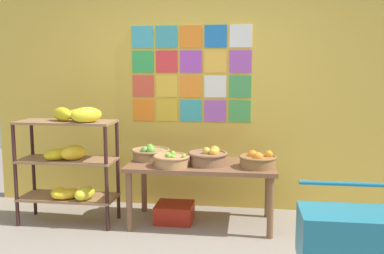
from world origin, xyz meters
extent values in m
cube|color=gold|center=(0.00, 1.93, 1.38)|extent=(4.76, 0.06, 2.76)
cube|color=#3FABBF|center=(-0.61, 1.89, 1.91)|extent=(0.24, 0.01, 0.24)
cube|color=teal|center=(-0.34, 1.89, 1.91)|extent=(0.24, 0.01, 0.24)
cube|color=orange|center=(-0.07, 1.89, 1.91)|extent=(0.24, 0.01, 0.24)
cube|color=blue|center=(0.20, 1.89, 1.91)|extent=(0.24, 0.01, 0.24)
cube|color=white|center=(0.47, 1.89, 1.91)|extent=(0.24, 0.01, 0.24)
cube|color=green|center=(-0.61, 1.89, 1.64)|extent=(0.24, 0.01, 0.24)
cube|color=#E4383D|center=(-0.34, 1.89, 1.64)|extent=(0.24, 0.01, 0.24)
cube|color=#A647BE|center=(-0.07, 1.89, 1.64)|extent=(0.24, 0.01, 0.24)
cube|color=yellow|center=(0.20, 1.89, 1.64)|extent=(0.24, 0.01, 0.24)
cube|color=#A34DB4|center=(0.47, 1.89, 1.64)|extent=(0.24, 0.01, 0.24)
cube|color=#DF4F38|center=(-0.61, 1.89, 1.37)|extent=(0.24, 0.01, 0.24)
cube|color=yellow|center=(-0.34, 1.89, 1.37)|extent=(0.24, 0.01, 0.24)
cube|color=orange|center=(-0.07, 1.89, 1.37)|extent=(0.24, 0.01, 0.24)
cube|color=white|center=(0.20, 1.89, 1.37)|extent=(0.24, 0.01, 0.24)
cube|color=#459C53|center=(0.47, 1.89, 1.37)|extent=(0.24, 0.01, 0.24)
cube|color=orange|center=(-0.61, 1.89, 1.10)|extent=(0.24, 0.01, 0.24)
cube|color=gold|center=(-0.34, 1.89, 1.10)|extent=(0.24, 0.01, 0.24)
cube|color=#39A9AD|center=(-0.07, 1.89, 1.10)|extent=(0.24, 0.01, 0.24)
cube|color=#A257B7|center=(0.20, 1.89, 1.10)|extent=(0.24, 0.01, 0.24)
cube|color=#47A350|center=(0.47, 1.89, 1.10)|extent=(0.24, 0.01, 0.24)
cylinder|color=#341B18|center=(-1.70, 1.03, 0.52)|extent=(0.04, 0.04, 1.04)
cylinder|color=#341B18|center=(-0.77, 1.03, 0.52)|extent=(0.04, 0.04, 1.04)
cylinder|color=#341B18|center=(-1.70, 1.38, 0.52)|extent=(0.04, 0.04, 1.04)
cylinder|color=#341B18|center=(-0.77, 1.38, 0.52)|extent=(0.04, 0.04, 1.04)
cube|color=#956C46|center=(-1.23, 1.20, 0.26)|extent=(0.97, 0.39, 0.03)
ellipsoid|color=yellow|center=(-1.29, 1.11, 0.33)|extent=(0.19, 0.24, 0.11)
ellipsoid|color=yellow|center=(-1.20, 1.10, 0.33)|extent=(0.31, 0.27, 0.11)
ellipsoid|color=yellow|center=(-1.01, 1.09, 0.34)|extent=(0.22, 0.26, 0.13)
cube|color=#956C46|center=(-1.23, 1.20, 0.65)|extent=(0.97, 0.39, 0.02)
ellipsoid|color=yellow|center=(-1.29, 1.14, 0.72)|extent=(0.30, 0.29, 0.12)
ellipsoid|color=yellow|center=(-1.14, 1.16, 0.73)|extent=(0.28, 0.28, 0.15)
cube|color=#956C46|center=(-1.23, 1.20, 1.03)|extent=(0.97, 0.39, 0.02)
ellipsoid|color=yellow|center=(-1.25, 1.18, 1.11)|extent=(0.31, 0.28, 0.14)
ellipsoid|color=yellow|center=(-0.97, 1.09, 1.12)|extent=(0.32, 0.30, 0.15)
ellipsoid|color=yellow|center=(-1.07, 1.20, 1.11)|extent=(0.27, 0.18, 0.12)
cube|color=brown|center=(0.11, 1.34, 0.60)|extent=(1.46, 0.70, 0.04)
cylinder|color=brown|center=(-0.55, 1.05, 0.29)|extent=(0.06, 0.06, 0.58)
cylinder|color=brown|center=(0.78, 1.05, 0.29)|extent=(0.06, 0.06, 0.58)
cylinder|color=brown|center=(-0.55, 1.63, 0.29)|extent=(0.06, 0.06, 0.58)
cylinder|color=brown|center=(0.78, 1.63, 0.29)|extent=(0.06, 0.06, 0.58)
cylinder|color=#8B6345|center=(0.18, 1.29, 0.68)|extent=(0.36, 0.36, 0.11)
torus|color=brown|center=(0.18, 1.29, 0.73)|extent=(0.39, 0.39, 0.03)
sphere|color=gold|center=(0.24, 1.37, 0.75)|extent=(0.10, 0.10, 0.10)
sphere|color=gold|center=(0.17, 1.29, 0.76)|extent=(0.08, 0.08, 0.08)
sphere|color=gold|center=(0.25, 1.28, 0.75)|extent=(0.09, 0.09, 0.09)
sphere|color=gold|center=(0.23, 1.26, 0.75)|extent=(0.08, 0.08, 0.08)
cylinder|color=#9D794B|center=(-0.43, 1.46, 0.67)|extent=(0.37, 0.37, 0.10)
torus|color=#9F784B|center=(-0.43, 1.46, 0.72)|extent=(0.40, 0.40, 0.03)
sphere|color=#68B93A|center=(-0.41, 1.36, 0.74)|extent=(0.09, 0.09, 0.09)
sphere|color=#67C135|center=(-0.49, 1.41, 0.73)|extent=(0.07, 0.07, 0.07)
sphere|color=#71BE43|center=(-0.43, 1.46, 0.74)|extent=(0.08, 0.08, 0.08)
sphere|color=#70B439|center=(-0.47, 1.57, 0.73)|extent=(0.08, 0.08, 0.08)
sphere|color=#66AD4A|center=(-0.47, 1.38, 0.73)|extent=(0.08, 0.08, 0.08)
cylinder|color=#B3834F|center=(-0.16, 1.17, 0.67)|extent=(0.33, 0.33, 0.10)
torus|color=#B27D51|center=(-0.16, 1.17, 0.72)|extent=(0.35, 0.35, 0.02)
sphere|color=#73CC3D|center=(-0.16, 1.25, 0.73)|extent=(0.05, 0.05, 0.05)
sphere|color=#7ECA31|center=(-0.17, 1.14, 0.73)|extent=(0.06, 0.06, 0.06)
sphere|color=#6FC339|center=(-0.20, 1.18, 0.73)|extent=(0.05, 0.05, 0.05)
sphere|color=#84CD33|center=(-0.03, 1.14, 0.73)|extent=(0.05, 0.05, 0.05)
sphere|color=#7DC62C|center=(-0.14, 1.13, 0.73)|extent=(0.05, 0.05, 0.05)
sphere|color=#6FC135|center=(-0.18, 1.13, 0.73)|extent=(0.05, 0.05, 0.05)
cylinder|color=olive|center=(0.66, 1.24, 0.67)|extent=(0.33, 0.33, 0.10)
torus|color=olive|center=(0.66, 1.24, 0.72)|extent=(0.36, 0.36, 0.02)
sphere|color=orange|center=(0.61, 1.28, 0.73)|extent=(0.10, 0.10, 0.10)
sphere|color=orange|center=(0.77, 1.28, 0.74)|extent=(0.08, 0.08, 0.08)
sphere|color=orange|center=(0.67, 1.19, 0.73)|extent=(0.09, 0.09, 0.09)
cube|color=#AA2213|center=(-0.17, 1.37, 0.09)|extent=(0.38, 0.35, 0.18)
cube|color=teal|center=(1.21, -0.09, 0.49)|extent=(0.61, 0.39, 0.34)
cylinder|color=teal|center=(1.21, 0.13, 0.78)|extent=(0.58, 0.03, 0.03)
camera|label=1|loc=(0.57, -2.75, 1.54)|focal=39.52mm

